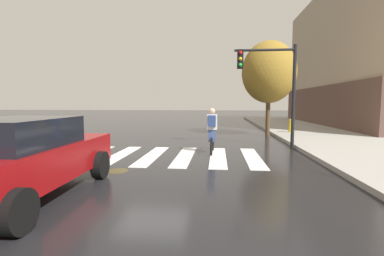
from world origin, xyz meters
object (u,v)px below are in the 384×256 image
at_px(traffic_light_near, 273,79).
at_px(street_tree_near, 269,72).
at_px(manhole_cover, 117,171).
at_px(sedan_near, 21,157).
at_px(cyclist, 212,131).
at_px(fire_hydrant, 291,126).

height_order(traffic_light_near, street_tree_near, street_tree_near).
height_order(manhole_cover, sedan_near, sedan_near).
xyz_separation_m(manhole_cover, cyclist, (2.57, 2.91, 0.84)).
relative_size(sedan_near, traffic_light_near, 1.11).
bearing_deg(manhole_cover, traffic_light_near, 40.44).
xyz_separation_m(manhole_cover, traffic_light_near, (4.99, 4.25, 2.86)).
height_order(cyclist, street_tree_near, street_tree_near).
xyz_separation_m(traffic_light_near, fire_hydrant, (2.05, 5.04, -2.33)).
height_order(sedan_near, fire_hydrant, sedan_near).
distance_m(manhole_cover, sedan_near, 2.64).
relative_size(cyclist, fire_hydrant, 2.19).
bearing_deg(street_tree_near, manhole_cover, -123.34).
bearing_deg(street_tree_near, cyclist, -118.36).
distance_m(manhole_cover, street_tree_near, 10.72).
height_order(sedan_near, traffic_light_near, traffic_light_near).
height_order(manhole_cover, traffic_light_near, traffic_light_near).
distance_m(traffic_light_near, street_tree_near, 4.29).
relative_size(manhole_cover, cyclist, 0.37).
relative_size(cyclist, street_tree_near, 0.32).
height_order(manhole_cover, street_tree_near, street_tree_near).
bearing_deg(manhole_cover, street_tree_near, 56.66).
xyz_separation_m(manhole_cover, fire_hydrant, (7.04, 9.30, 0.53)).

